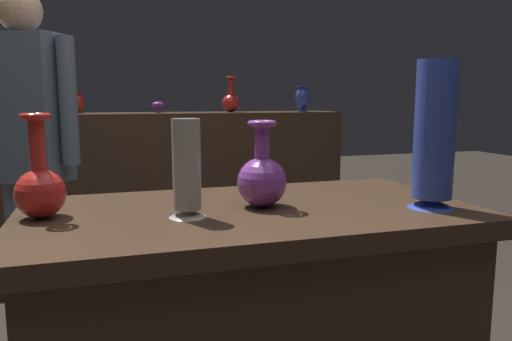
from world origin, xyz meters
The scene contains 10 objects.
back_display_shelf centered at (0.00, 2.20, 0.49)m, with size 2.60×0.40×0.99m.
vase_centerpiece centered at (0.03, 0.00, 0.88)m, with size 0.13×0.13×0.23m.
vase_tall_behind centered at (0.46, -0.15, 0.99)m, with size 0.12×0.12×0.39m.
vase_left_accent centered at (-0.18, -0.06, 0.91)m, with size 0.09×0.09×0.24m.
vase_right_accent centered at (-0.52, 0.04, 0.88)m, with size 0.12×0.12×0.26m.
shelf_vase_left centered at (-0.52, 2.27, 1.06)m, with size 0.07×0.07×0.13m.
shelf_vase_far_right centered at (1.04, 2.12, 1.09)m, with size 0.11×0.11×0.19m.
shelf_vase_center centered at (0.00, 2.23, 1.04)m, with size 0.08×0.08×0.08m.
shelf_vase_right centered at (0.52, 2.22, 1.07)m, with size 0.13×0.13×0.25m.
visitor_near_left centered at (-0.67, 0.96, 0.89)m, with size 0.41×0.32×1.52m.
Camera 1 is at (-0.37, -1.23, 1.09)m, focal length 34.16 mm.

